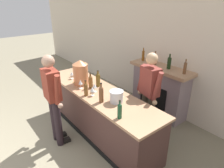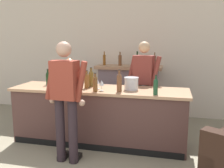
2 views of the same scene
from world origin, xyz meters
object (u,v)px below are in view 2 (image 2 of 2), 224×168
Objects in this scene: ice_bucket_steel at (131,83)px; wine_bottle_chardonnay_pale at (91,78)px; fireplace_stone at (129,91)px; wine_glass_near_bucket at (97,82)px; wine_bottle_merlot_tall at (156,86)px; person_customer at (66,98)px; copper_dispenser at (70,73)px; wine_glass_front_right at (102,83)px; wine_bottle_burgundy_dark at (119,82)px; wine_bottle_cabernet_heavy at (95,83)px; wine_glass_by_dispenser at (50,80)px; wine_glass_front_left at (78,82)px; person_bartender at (143,83)px; wine_bottle_port_short at (87,80)px; wine_glass_mid_counter at (128,81)px; wine_bottle_riesling_slim at (48,78)px.

wine_bottle_chardonnay_pale is at bearing 170.10° from ice_bucket_steel.
wine_glass_near_bucket is at bearing -98.29° from fireplace_stone.
ice_bucket_steel is at bearing 7.70° from wine_glass_near_bucket.
wine_bottle_merlot_tall is at bearing -34.02° from ice_bucket_steel.
person_customer reaches higher than wine_bottle_chardonnay_pale.
wine_bottle_chardonnay_pale is 0.26m from wine_glass_near_bucket.
copper_dispenser is 0.61m from wine_glass_front_right.
wine_bottle_burgundy_dark is 2.07× the size of wine_glass_front_right.
wine_glass_front_right is at bearing 177.88° from wine_bottle_burgundy_dark.
wine_glass_near_bucket is at bearing 97.48° from wine_bottle_cabernet_heavy.
copper_dispenser is 3.10× the size of wine_glass_by_dispenser.
wine_bottle_chardonnay_pale is at bearing 130.70° from wine_glass_near_bucket.
wine_bottle_burgundy_dark reaches higher than wine_glass_front_right.
person_customer is 3.42× the size of copper_dispenser.
fireplace_stone is 4.26× the size of wine_bottle_burgundy_dark.
wine_bottle_cabernet_heavy is at bearing -20.86° from copper_dispenser.
wine_bottle_merlot_tall is 1.66× the size of wine_glass_front_left.
person_bartender is at bearing 80.06° from ice_bucket_steel.
ice_bucket_steel reaches higher than wine_glass_near_bucket.
person_bartender is 5.71× the size of wine_bottle_port_short.
wine_glass_front_left is at bearing -10.91° from wine_glass_by_dispenser.
copper_dispenser reaches higher than wine_glass_near_bucket.
fireplace_stone is 8.64× the size of wine_glass_near_bucket.
person_customer is 0.75m from wine_glass_near_bucket.
wine_bottle_cabernet_heavy is (-0.92, -0.00, 0.00)m from wine_bottle_merlot_tall.
wine_glass_front_right is (-0.84, 0.08, -0.01)m from wine_bottle_merlot_tall.
person_customer is 10.61× the size of wine_glass_by_dispenser.
person_bartender is at bearing -63.89° from fireplace_stone.
person_bartender reaches higher than wine_glass_front_left.
wine_bottle_port_short is 1.84× the size of wine_glass_by_dispenser.
fireplace_stone is at bearing 95.03° from wine_bottle_burgundy_dark.
wine_bottle_chardonnay_pale is 0.94× the size of wine_bottle_burgundy_dark.
fireplace_stone is 1.46m from wine_glass_mid_counter.
wine_bottle_cabernet_heavy is at bearing -96.59° from fireplace_stone.
wine_bottle_cabernet_heavy is (0.22, -0.24, -0.00)m from wine_bottle_port_short.
wine_bottle_merlot_tall is 0.85m from wine_glass_front_right.
wine_bottle_burgundy_dark is at bearing -7.74° from copper_dispenser.
wine_bottle_cabernet_heavy is (-0.64, -0.95, 0.13)m from person_bartender.
wine_bottle_chardonnay_pale is 0.64m from wine_glass_mid_counter.
person_customer is 6.08× the size of wine_bottle_riesling_slim.
wine_bottle_port_short reaches higher than wine_glass_front_right.
fireplace_stone is 2.95× the size of copper_dispenser.
copper_dispenser is 1.44m from wine_bottle_merlot_tall.
person_bartender is 5.82× the size of wine_bottle_merlot_tall.
wine_glass_front_left is (0.67, -0.28, -0.00)m from wine_bottle_riesling_slim.
ice_bucket_steel is at bearing 44.44° from person_customer.
person_customer is 10.03× the size of wine_glass_near_bucket.
wine_bottle_burgundy_dark is (0.64, 0.58, 0.15)m from person_customer.
wine_glass_mid_counter is at bearing 53.51° from person_customer.
wine_bottle_chardonnay_pale is at bearing -105.98° from fireplace_stone.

